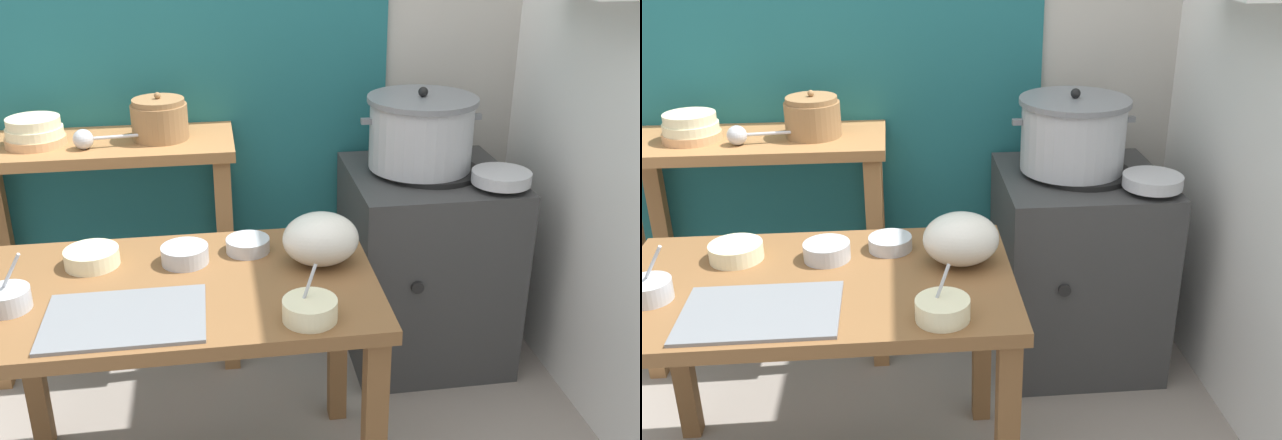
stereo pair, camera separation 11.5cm
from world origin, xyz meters
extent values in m
cube|color=#B2ADA3|center=(0.10, 1.10, 1.30)|extent=(4.40, 0.10, 2.60)
cube|color=#1E6066|center=(-0.15, 1.04, 1.35)|extent=(1.90, 0.02, 2.10)
cube|color=brown|center=(-0.02, 0.04, 0.70)|extent=(1.10, 0.66, 0.04)
cube|color=brown|center=(-0.52, 0.32, 0.34)|extent=(0.06, 0.06, 0.68)
cube|color=brown|center=(0.48, 0.32, 0.34)|extent=(0.06, 0.06, 0.68)
cube|color=#9E6B3D|center=(-0.30, 0.83, 0.88)|extent=(0.96, 0.40, 0.04)
cube|color=#9E6B3D|center=(0.13, 0.68, 0.43)|extent=(0.06, 0.06, 0.86)
cube|color=#9E6B3D|center=(-0.73, 0.98, 0.43)|extent=(0.06, 0.06, 0.86)
cube|color=#9E6B3D|center=(0.13, 0.98, 0.43)|extent=(0.06, 0.06, 0.86)
cube|color=#383838|center=(0.90, 0.70, 0.38)|extent=(0.60, 0.60, 0.76)
cylinder|color=black|center=(0.90, 0.70, 0.77)|extent=(0.36, 0.36, 0.02)
cylinder|color=black|center=(0.78, 0.40, 0.45)|extent=(0.04, 0.02, 0.04)
cylinder|color=#B7BABF|center=(0.86, 0.72, 0.90)|extent=(0.38, 0.38, 0.25)
cylinder|color=slate|center=(0.86, 0.72, 1.04)|extent=(0.40, 0.40, 0.02)
sphere|color=black|center=(0.86, 0.72, 1.06)|extent=(0.04, 0.04, 0.04)
cube|color=slate|center=(0.66, 0.72, 0.96)|extent=(0.04, 0.02, 0.02)
cube|color=slate|center=(1.07, 0.72, 0.96)|extent=(0.04, 0.02, 0.02)
cylinder|color=olive|center=(-0.08, 0.83, 0.96)|extent=(0.20, 0.20, 0.13)
cylinder|color=olive|center=(-0.08, 0.83, 1.04)|extent=(0.19, 0.19, 0.02)
sphere|color=olive|center=(-0.08, 0.83, 1.06)|extent=(0.02, 0.02, 0.02)
cylinder|color=tan|center=(-0.51, 0.82, 0.92)|extent=(0.21, 0.21, 0.03)
cylinder|color=beige|center=(-0.51, 0.82, 0.95)|extent=(0.20, 0.20, 0.03)
cylinder|color=beige|center=(-0.51, 0.82, 0.98)|extent=(0.18, 0.18, 0.03)
sphere|color=#B7BABF|center=(-0.34, 0.75, 0.94)|extent=(0.07, 0.07, 0.07)
cylinder|color=#B7BABF|center=(-0.18, 0.76, 0.94)|extent=(0.24, 0.04, 0.01)
cube|color=slate|center=(-0.14, -0.13, 0.72)|extent=(0.40, 0.28, 0.01)
ellipsoid|color=silver|center=(0.39, 0.11, 0.80)|extent=(0.22, 0.20, 0.15)
cylinder|color=#B7BABF|center=(1.10, 0.51, 0.80)|extent=(0.21, 0.21, 0.04)
cylinder|color=beige|center=(-0.26, 0.19, 0.74)|extent=(0.16, 0.16, 0.05)
cylinder|color=beige|center=(-0.26, 0.19, 0.76)|extent=(0.13, 0.13, 0.01)
cylinder|color=#B7BABF|center=(0.19, 0.22, 0.74)|extent=(0.13, 0.13, 0.04)
cylinder|color=#BFB28C|center=(0.19, 0.22, 0.76)|extent=(0.11, 0.11, 0.01)
cylinder|color=#B7BABF|center=(0.01, 0.17, 0.75)|extent=(0.14, 0.14, 0.05)
cylinder|color=#BFB28C|center=(0.01, 0.17, 0.77)|extent=(0.12, 0.12, 0.01)
cylinder|color=#B7BABF|center=(-0.44, -0.03, 0.75)|extent=(0.12, 0.12, 0.06)
cylinder|color=maroon|center=(-0.44, -0.03, 0.77)|extent=(0.10, 0.10, 0.01)
cylinder|color=#B7BABF|center=(-0.44, -0.02, 0.80)|extent=(0.10, 0.04, 0.15)
cylinder|color=beige|center=(0.32, -0.20, 0.75)|extent=(0.14, 0.14, 0.06)
cylinder|color=brown|center=(0.32, -0.20, 0.77)|extent=(0.12, 0.12, 0.01)
cylinder|color=#B7BABF|center=(0.31, -0.19, 0.79)|extent=(0.06, 0.03, 0.14)
camera|label=1|loc=(0.11, -1.75, 1.67)|focal=40.51mm
camera|label=2|loc=(0.22, -1.76, 1.67)|focal=40.51mm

